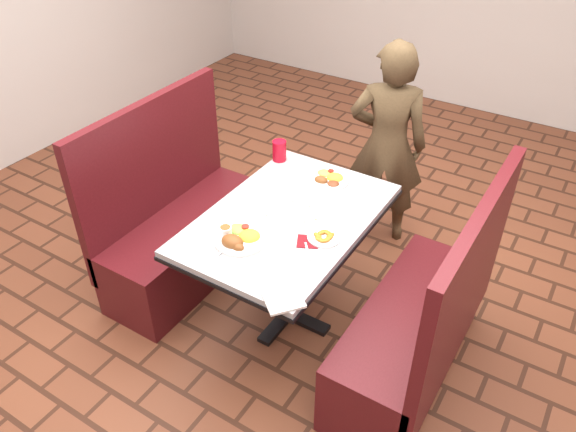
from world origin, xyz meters
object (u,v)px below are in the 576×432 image
object	(u,v)px
red_tumbler	(279,151)
booth_bench_right	(419,330)
near_dinner_plate	(239,236)
dining_table	(288,230)
diner_person	(387,146)
plantain_plate	(324,237)
far_dinner_plate	(329,177)
booth_bench_left	(182,230)

from	to	relation	value
red_tumbler	booth_bench_right	bearing A→B (deg)	-22.33
near_dinner_plate	red_tumbler	distance (m)	0.83
dining_table	diner_person	bearing A→B (deg)	84.29
red_tumbler	plantain_plate	bearing A→B (deg)	-41.33
booth_bench_right	near_dinner_plate	world-z (taller)	booth_bench_right
diner_person	plantain_plate	world-z (taller)	diner_person
diner_person	plantain_plate	bearing A→B (deg)	78.32
plantain_plate	diner_person	bearing A→B (deg)	97.59
dining_table	near_dinner_plate	world-z (taller)	near_dinner_plate
booth_bench_right	diner_person	size ratio (longest dim) A/B	0.84
diner_person	red_tumbler	world-z (taller)	diner_person
diner_person	far_dinner_plate	distance (m)	0.65
diner_person	red_tumbler	xyz separation A→B (m)	(-0.47, -0.59, 0.10)
diner_person	plantain_plate	distance (m)	1.14
dining_table	booth_bench_right	size ratio (longest dim) A/B	1.01
booth_bench_right	diner_person	bearing A→B (deg)	123.04
booth_bench_left	diner_person	xyz separation A→B (m)	(0.90, 1.06, 0.38)
booth_bench_left	diner_person	world-z (taller)	diner_person
dining_table	red_tumbler	size ratio (longest dim) A/B	9.46
dining_table	booth_bench_left	xyz separation A→B (m)	(-0.80, 0.00, -0.32)
diner_person	red_tumbler	bearing A→B (deg)	32.30
red_tumbler	far_dinner_plate	bearing A→B (deg)	-7.44
plantain_plate	far_dinner_plate	bearing A→B (deg)	116.08
near_dinner_plate	red_tumbler	world-z (taller)	red_tumbler
near_dinner_plate	red_tumbler	xyz separation A→B (m)	(-0.26, 0.78, 0.03)
red_tumbler	near_dinner_plate	bearing A→B (deg)	-71.42
diner_person	near_dinner_plate	distance (m)	1.39
far_dinner_plate	red_tumbler	bearing A→B (deg)	172.56
far_dinner_plate	plantain_plate	distance (m)	0.55
booth_bench_left	far_dinner_plate	world-z (taller)	booth_bench_left
booth_bench_right	diner_person	distance (m)	1.33
near_dinner_plate	far_dinner_plate	xyz separation A→B (m)	(0.11, 0.73, -0.01)
near_dinner_plate	plantain_plate	distance (m)	0.43
booth_bench_right	plantain_plate	size ratio (longest dim) A/B	7.02
far_dinner_plate	plantain_plate	xyz separation A→B (m)	(0.24, -0.49, -0.01)
dining_table	diner_person	world-z (taller)	diner_person
dining_table	plantain_plate	distance (m)	0.29
far_dinner_plate	red_tumbler	size ratio (longest dim) A/B	1.87
far_dinner_plate	diner_person	bearing A→B (deg)	81.87
plantain_plate	booth_bench_right	bearing A→B (deg)	7.06
far_dinner_plate	dining_table	bearing A→B (deg)	-92.07
dining_table	red_tumbler	distance (m)	0.62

